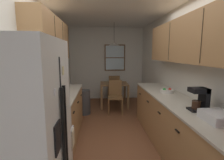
% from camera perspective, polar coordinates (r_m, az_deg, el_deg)
% --- Properties ---
extents(ground_plane, '(12.00, 12.00, 0.00)m').
position_cam_1_polar(ground_plane, '(3.93, 0.02, -15.90)').
color(ground_plane, brown).
extents(wall_left, '(0.10, 9.00, 2.55)m').
position_cam_1_polar(wall_left, '(3.74, -21.11, 2.55)').
color(wall_left, silver).
rests_on(wall_left, ground).
extents(wall_right, '(0.10, 9.00, 2.55)m').
position_cam_1_polar(wall_right, '(3.93, 20.10, 2.89)').
color(wall_right, silver).
rests_on(wall_right, ground).
extents(wall_back, '(4.40, 0.10, 2.55)m').
position_cam_1_polar(wall_back, '(6.23, -1.80, 5.48)').
color(wall_back, silver).
rests_on(wall_back, ground).
extents(ceiling_slab, '(4.40, 9.00, 0.08)m').
position_cam_1_polar(ceiling_slab, '(3.69, 0.02, 23.67)').
color(ceiling_slab, white).
extents(refrigerator, '(0.76, 0.79, 1.77)m').
position_cam_1_polar(refrigerator, '(1.68, -28.96, -19.52)').
color(refrigerator, white).
rests_on(refrigerator, ground).
extents(stove_range, '(0.66, 0.65, 1.10)m').
position_cam_1_polar(stove_range, '(2.50, -22.03, -19.99)').
color(stove_range, silver).
rests_on(stove_range, ground).
extents(microwave_over_range, '(0.39, 0.62, 0.36)m').
position_cam_1_polar(microwave_over_range, '(2.24, -26.68, 8.94)').
color(microwave_over_range, white).
extents(counter_left, '(0.64, 1.77, 0.90)m').
position_cam_1_polar(counter_left, '(3.57, -16.15, -11.06)').
color(counter_left, '#A87A4C').
rests_on(counter_left, ground).
extents(upper_cabinets_left, '(0.33, 1.85, 0.75)m').
position_cam_1_polar(upper_cabinets_left, '(3.36, -19.82, 12.74)').
color(upper_cabinets_left, '#A87A4C').
extents(counter_right, '(0.64, 3.29, 0.90)m').
position_cam_1_polar(counter_right, '(3.12, 20.78, -14.35)').
color(counter_right, '#A87A4C').
rests_on(counter_right, ground).
extents(upper_cabinets_right, '(0.33, 2.97, 0.71)m').
position_cam_1_polar(upper_cabinets_right, '(2.90, 25.33, 12.10)').
color(upper_cabinets_right, '#A87A4C').
extents(dining_table, '(0.84, 0.73, 0.74)m').
position_cam_1_polar(dining_table, '(5.31, 0.67, -2.41)').
color(dining_table, brown).
rests_on(dining_table, ground).
extents(dining_chair_near, '(0.43, 0.43, 0.90)m').
position_cam_1_polar(dining_chair_near, '(4.78, 1.11, -5.01)').
color(dining_chair_near, brown).
rests_on(dining_chair_near, ground).
extents(dining_chair_far, '(0.41, 0.41, 0.90)m').
position_cam_1_polar(dining_chair_far, '(5.90, 0.65, -2.31)').
color(dining_chair_far, brown).
rests_on(dining_chair_far, ground).
extents(pendant_light, '(0.33, 0.33, 0.67)m').
position_cam_1_polar(pendant_light, '(5.21, 0.70, 12.00)').
color(pendant_light, black).
extents(back_window, '(0.73, 0.05, 0.93)m').
position_cam_1_polar(back_window, '(6.16, 0.96, 7.43)').
color(back_window, brown).
extents(trash_bin, '(0.36, 0.36, 0.66)m').
position_cam_1_polar(trash_bin, '(4.77, -9.38, -7.26)').
color(trash_bin, '#3F3F42').
rests_on(trash_bin, ground).
extents(storage_canister, '(0.10, 0.10, 0.18)m').
position_cam_1_polar(storage_canister, '(2.85, -19.14, -5.05)').
color(storage_canister, '#D84C19').
rests_on(storage_canister, counter_left).
extents(dish_towel, '(0.02, 0.16, 0.24)m').
position_cam_1_polar(dish_towel, '(2.55, -12.88, -18.21)').
color(dish_towel, beige).
extents(coffee_maker, '(0.22, 0.18, 0.31)m').
position_cam_1_polar(coffee_maker, '(2.54, 27.34, -5.57)').
color(coffee_maker, black).
rests_on(coffee_maker, counter_right).
extents(fruit_bowl, '(0.24, 0.24, 0.09)m').
position_cam_1_polar(fruit_bowl, '(3.45, 17.88, -3.47)').
color(fruit_bowl, silver).
rests_on(fruit_bowl, counter_right).
extents(dish_rack, '(0.28, 0.34, 0.10)m').
position_cam_1_polar(dish_rack, '(2.28, 31.69, -10.42)').
color(dish_rack, silver).
rests_on(dish_rack, counter_right).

